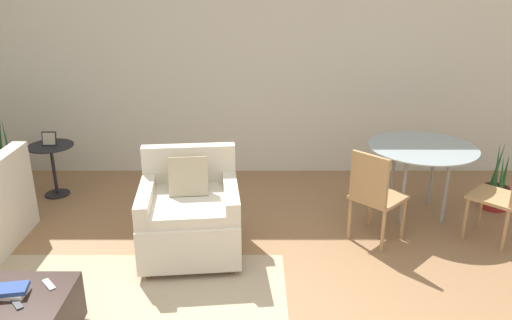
# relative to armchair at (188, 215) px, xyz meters

# --- Properties ---
(wall_back) EXTENTS (12.00, 0.06, 2.75)m
(wall_back) POSITION_rel_armchair_xyz_m (0.51, 2.02, 1.01)
(wall_back) COLOR beige
(wall_back) RESTS_ON ground_plane
(area_rug) EXTENTS (2.67, 1.71, 0.01)m
(area_rug) POSITION_rel_armchair_xyz_m (-0.50, -0.94, -0.36)
(area_rug) COLOR tan
(area_rug) RESTS_ON ground_plane
(armchair) EXTENTS (0.94, 0.96, 0.90)m
(armchair) POSITION_rel_armchair_xyz_m (0.00, 0.00, 0.00)
(armchair) COLOR beige
(armchair) RESTS_ON ground_plane
(ottoman) EXTENTS (0.72, 0.57, 0.40)m
(ottoman) POSITION_rel_armchair_xyz_m (-1.01, -1.23, -0.15)
(ottoman) COLOR black
(ottoman) RESTS_ON ground_plane
(book_stack) EXTENTS (0.22, 0.17, 0.06)m
(book_stack) POSITION_rel_armchair_xyz_m (-1.02, -1.22, 0.06)
(book_stack) COLOR beige
(book_stack) RESTS_ON ottoman
(tv_remote_primary) EXTENTS (0.13, 0.14, 0.01)m
(tv_remote_primary) POSITION_rel_armchair_xyz_m (-0.82, -1.12, 0.03)
(tv_remote_primary) COLOR #B7B7BC
(tv_remote_primary) RESTS_ON ottoman
(tv_remote_secondary) EXTENTS (0.14, 0.15, 0.01)m
(tv_remote_secondary) POSITION_rel_armchair_xyz_m (-0.95, -1.32, 0.03)
(tv_remote_secondary) COLOR #333338
(tv_remote_secondary) RESTS_ON ottoman
(potted_plant) EXTENTS (0.40, 0.40, 1.13)m
(potted_plant) POSITION_rel_armchair_xyz_m (-2.24, 1.17, -0.13)
(potted_plant) COLOR brown
(potted_plant) RESTS_ON ground_plane
(side_table) EXTENTS (0.50, 0.50, 0.60)m
(side_table) POSITION_rel_armchair_xyz_m (-1.70, 1.24, 0.06)
(side_table) COLOR black
(side_table) RESTS_ON ground_plane
(picture_frame) EXTENTS (0.16, 0.06, 0.16)m
(picture_frame) POSITION_rel_armchair_xyz_m (-1.70, 1.24, 0.31)
(picture_frame) COLOR black
(picture_frame) RESTS_ON side_table
(dining_table) EXTENTS (1.09, 1.09, 0.74)m
(dining_table) POSITION_rel_armchair_xyz_m (2.28, 0.78, 0.29)
(dining_table) COLOR #99A8AD
(dining_table) RESTS_ON ground_plane
(dining_chair_near_left) EXTENTS (0.59, 0.59, 0.90)m
(dining_chair_near_left) POSITION_rel_armchair_xyz_m (1.67, 0.17, 0.15)
(dining_chair_near_left) COLOR tan
(dining_chair_near_left) RESTS_ON ground_plane
(dining_chair_near_right) EXTENTS (0.59, 0.59, 0.90)m
(dining_chair_near_right) POSITION_rel_armchair_xyz_m (2.89, 0.17, 0.15)
(dining_chair_near_right) COLOR tan
(dining_chair_near_right) RESTS_ON ground_plane
(potted_plant_small) EXTENTS (0.28, 0.28, 0.73)m
(potted_plant_small) POSITION_rel_armchair_xyz_m (3.17, 0.91, -0.19)
(potted_plant_small) COLOR maroon
(potted_plant_small) RESTS_ON ground_plane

